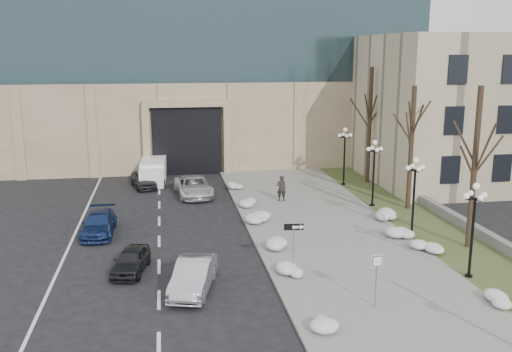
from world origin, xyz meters
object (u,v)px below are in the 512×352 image
at_px(car_b, 193,276).
at_px(lamppost_a, 474,218).
at_px(car_e, 144,179).
at_px(one_way_sign, 297,233).
at_px(car_c, 99,224).
at_px(car_d, 194,187).
at_px(keep_sign, 377,270).
at_px(pedestrian, 281,188).
at_px(lamppost_c, 374,164).
at_px(lamppost_d, 345,148).
at_px(box_truck, 153,172).
at_px(lamppost_b, 414,186).
at_px(car_a, 131,260).

relative_size(car_b, lamppost_a, 0.93).
height_order(car_e, one_way_sign, one_way_sign).
height_order(car_c, car_d, car_d).
height_order(keep_sign, lamppost_a, lamppost_a).
xyz_separation_m(pedestrian, lamppost_c, (6.07, -2.24, 2.02)).
bearing_deg(lamppost_d, car_b, -125.17).
distance_m(box_truck, lamppost_a, 27.99).
height_order(car_c, lamppost_d, lamppost_d).
height_order(keep_sign, lamppost_b, lamppost_b).
height_order(car_a, car_c, car_c).
bearing_deg(keep_sign, lamppost_d, 68.19).
relative_size(car_b, keep_sign, 1.80).
bearing_deg(car_e, lamppost_b, -55.76).
relative_size(lamppost_b, lamppost_c, 1.00).
xyz_separation_m(car_d, lamppost_a, (12.22, -18.17, 2.34)).
bearing_deg(pedestrian, lamppost_c, 160.78).
bearing_deg(lamppost_a, car_a, 167.70).
xyz_separation_m(car_a, lamppost_d, (16.15, 15.98, 2.46)).
relative_size(car_d, lamppost_c, 1.10).
bearing_deg(lamppost_c, lamppost_d, 90.00).
distance_m(car_b, car_c, 10.50).
relative_size(keep_sign, lamppost_b, 0.52).
bearing_deg(car_c, box_truck, 78.51).
bearing_deg(car_c, car_e, 80.13).
xyz_separation_m(car_b, car_c, (-5.13, 9.17, -0.07)).
height_order(pedestrian, one_way_sign, one_way_sign).
bearing_deg(lamppost_b, car_a, -169.56).
height_order(pedestrian, box_truck, pedestrian).
xyz_separation_m(car_d, lamppost_c, (12.22, -5.17, 2.34)).
bearing_deg(lamppost_b, box_truck, 132.15).
distance_m(car_b, car_e, 20.99).
bearing_deg(car_d, car_c, -132.21).
relative_size(pedestrian, lamppost_d, 0.39).
bearing_deg(keep_sign, car_c, 128.33).
bearing_deg(car_b, lamppost_a, 11.47).
relative_size(one_way_sign, lamppost_b, 0.56).
xyz_separation_m(car_c, car_d, (6.13, 8.27, 0.07)).
relative_size(car_a, car_e, 0.90).
bearing_deg(car_c, car_d, 54.89).
xyz_separation_m(car_e, keep_sign, (10.31, -24.02, 1.14)).
relative_size(one_way_sign, lamppost_c, 0.56).
height_order(car_d, lamppost_a, lamppost_a).
xyz_separation_m(car_b, lamppost_b, (13.22, 5.76, 2.34)).
xyz_separation_m(car_d, one_way_sign, (4.07, -16.47, 1.46)).
bearing_deg(one_way_sign, lamppost_c, 60.76).
relative_size(car_d, keep_sign, 2.13).
bearing_deg(lamppost_b, lamppost_d, 90.00).
xyz_separation_m(car_b, lamppost_a, (13.22, -0.74, 2.34)).
relative_size(car_c, lamppost_b, 0.95).
bearing_deg(car_a, keep_sign, -18.33).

